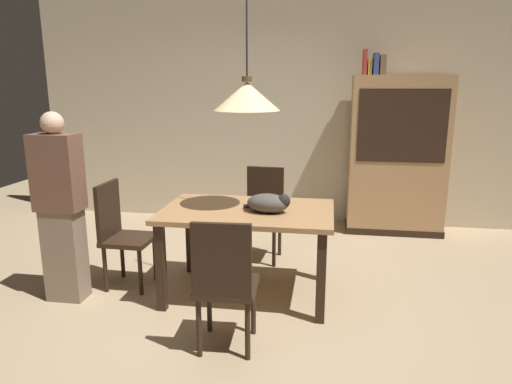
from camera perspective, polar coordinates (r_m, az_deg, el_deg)
name	(u,v)px	position (r m, az deg, el deg)	size (l,w,h in m)	color
ground	(248,314)	(3.73, -0.97, -14.82)	(10.00, 10.00, 0.00)	tan
back_wall	(284,108)	(5.92, 3.49, 10.31)	(6.40, 0.10, 2.90)	beige
dining_table	(248,221)	(3.81, -1.05, -3.61)	(1.40, 0.90, 0.75)	#A87A4C
chair_far_back	(263,209)	(4.68, 0.90, -2.13)	(0.43, 0.43, 0.93)	black
chair_left_side	(120,230)	(4.19, -16.46, -4.55)	(0.41, 0.41, 0.93)	black
chair_near_front	(225,280)	(3.05, -3.90, -10.83)	(0.42, 0.42, 0.93)	black
cat_sleeping	(269,203)	(3.68, 1.65, -1.36)	(0.39, 0.26, 0.16)	#4C4742
pendant_lamp	(247,96)	(3.65, -1.12, 11.82)	(0.52, 0.52, 1.30)	beige
hutch_bookcase	(397,159)	(5.68, 17.06, 3.93)	(1.12, 0.45, 1.85)	tan
book_red_tall	(365,62)	(5.57, 13.32, 15.36)	(0.04, 0.22, 0.28)	#B73833
book_yellow_short	(370,67)	(5.58, 13.89, 14.81)	(0.04, 0.20, 0.18)	gold
book_blue_wide	(376,64)	(5.58, 14.60, 15.08)	(0.06, 0.24, 0.24)	#384C93
book_brown_thick	(382,65)	(5.59, 15.38, 14.93)	(0.06, 0.24, 0.22)	brown
person_standing	(61,209)	(4.02, -23.04, -1.92)	(0.36, 0.22, 1.55)	#84705B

